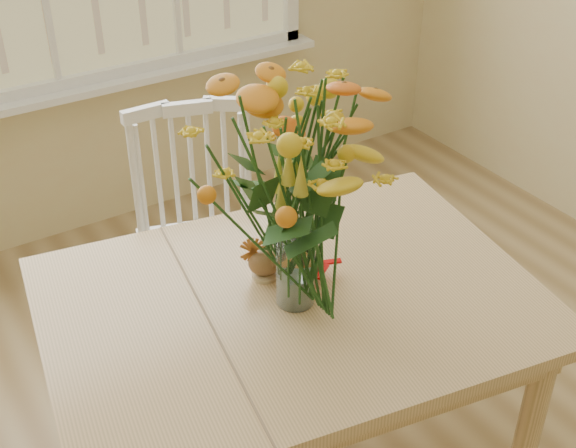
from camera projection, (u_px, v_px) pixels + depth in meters
dining_table at (292, 323)px, 2.09m from camera, size 1.43×1.13×0.70m
windsor_chair at (200, 226)px, 2.65m from camera, size 0.53×0.51×0.92m
flower_vase at (296, 190)px, 1.84m from camera, size 0.48×0.48×0.57m
pumpkin at (299, 274)px, 2.06m from camera, size 0.10×0.10×0.08m
turkey_figurine at (265, 263)px, 2.09m from camera, size 0.11×0.10×0.11m
dark_gourd at (308, 266)px, 2.10m from camera, size 0.12×0.07×0.07m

